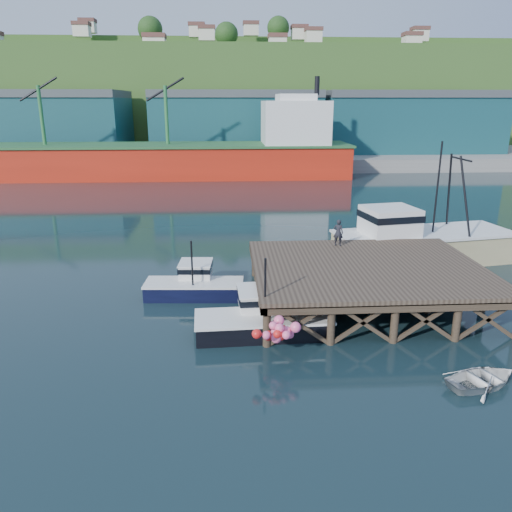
{
  "coord_description": "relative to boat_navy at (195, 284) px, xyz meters",
  "views": [
    {
      "loc": [
        -1.87,
        -24.58,
        10.35
      ],
      "look_at": [
        -0.28,
        2.0,
        2.11
      ],
      "focal_mm": 35.0,
      "sensor_mm": 36.0,
      "label": 1
    }
  ],
  "objects": [
    {
      "name": "warehouse_left",
      "position": [
        -31.28,
        63.4,
        5.82
      ],
      "size": [
        32.0,
        16.0,
        9.0
      ],
      "primitive_type": "cube",
      "color": "#184951",
      "rests_on": "far_quay"
    },
    {
      "name": "ground",
      "position": [
        3.72,
        -1.6,
        -0.68
      ],
      "size": [
        300.0,
        300.0,
        0.0
      ],
      "primitive_type": "plane",
      "color": "black",
      "rests_on": "ground"
    },
    {
      "name": "dinghy",
      "position": [
        11.45,
        -10.04,
        -0.37
      ],
      "size": [
        3.45,
        2.9,
        0.61
      ],
      "primitive_type": "imported",
      "rotation": [
        0.0,
        0.0,
        1.87
      ],
      "color": "silver",
      "rests_on": "ground"
    },
    {
      "name": "hillside",
      "position": [
        3.72,
        98.4,
        10.32
      ],
      "size": [
        220.0,
        50.0,
        22.0
      ],
      "primitive_type": "cube",
      "color": "#2D511E",
      "rests_on": "ground"
    },
    {
      "name": "boat_black",
      "position": [
        3.44,
        -4.86,
        0.04
      ],
      "size": [
        6.41,
        5.39,
        3.9
      ],
      "rotation": [
        0.0,
        0.0,
        0.04
      ],
      "color": "black",
      "rests_on": "ground"
    },
    {
      "name": "dockworker",
      "position": [
        8.45,
        2.17,
        2.25
      ],
      "size": [
        0.69,
        0.58,
        1.6
      ],
      "primitive_type": "imported",
      "rotation": [
        0.0,
        0.0,
        2.75
      ],
      "color": "black",
      "rests_on": "wharf"
    },
    {
      "name": "wharf",
      "position": [
        9.22,
        -1.79,
        1.26
      ],
      "size": [
        12.0,
        10.0,
        2.62
      ],
      "color": "brown",
      "rests_on": "ground"
    },
    {
      "name": "warehouse_mid",
      "position": [
        3.72,
        63.4,
        5.82
      ],
      "size": [
        28.0,
        16.0,
        9.0
      ],
      "primitive_type": "cube",
      "color": "#184951",
      "rests_on": "far_quay"
    },
    {
      "name": "boat_navy",
      "position": [
        0.0,
        0.0,
        0.0
      ],
      "size": [
        5.51,
        3.06,
        3.37
      ],
      "rotation": [
        0.0,
        0.0,
        -0.06
      ],
      "color": "black",
      "rests_on": "ground"
    },
    {
      "name": "trawler",
      "position": [
        14.78,
        5.36,
        0.96
      ],
      "size": [
        12.46,
        6.25,
        7.97
      ],
      "rotation": [
        0.0,
        0.0,
        0.17
      ],
      "color": "tan",
      "rests_on": "ground"
    },
    {
      "name": "far_quay",
      "position": [
        3.72,
        68.4,
        0.32
      ],
      "size": [
        160.0,
        40.0,
        2.0
      ],
      "primitive_type": "cube",
      "color": "gray",
      "rests_on": "ground"
    },
    {
      "name": "cargo_ship",
      "position": [
        -4.74,
        46.4,
        2.63
      ],
      "size": [
        55.5,
        10.0,
        13.75
      ],
      "color": "red",
      "rests_on": "ground"
    },
    {
      "name": "warehouse_right",
      "position": [
        33.72,
        63.4,
        5.82
      ],
      "size": [
        30.0,
        16.0,
        9.0
      ],
      "primitive_type": "cube",
      "color": "#184951",
      "rests_on": "far_quay"
    }
  ]
}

